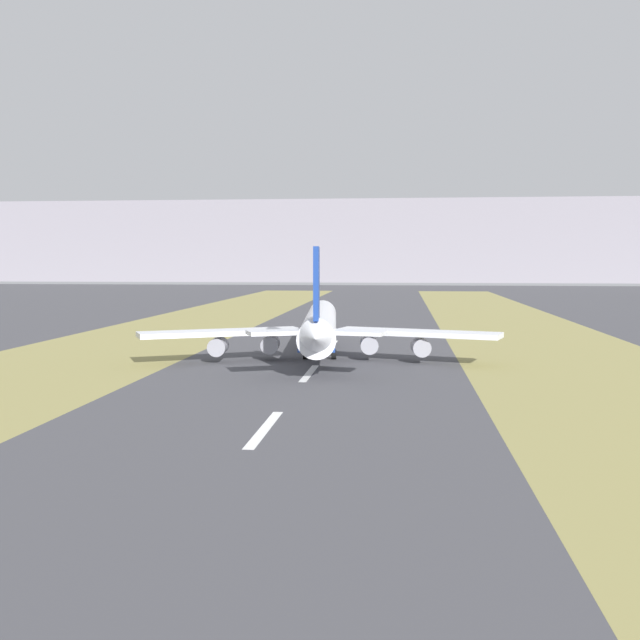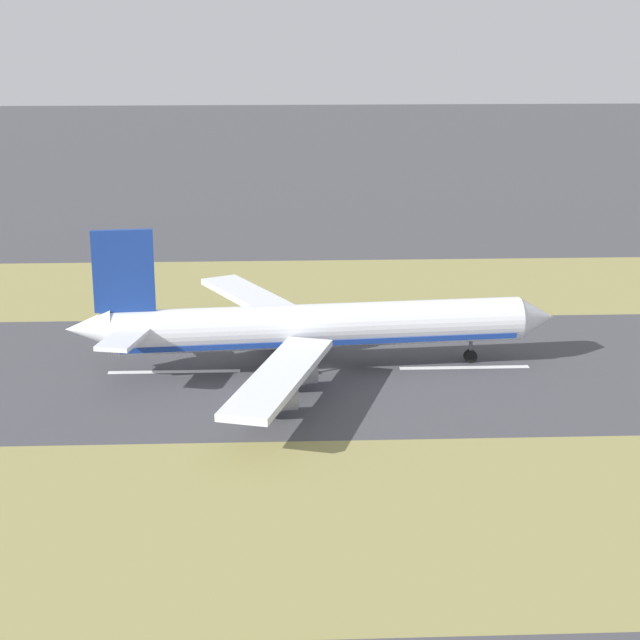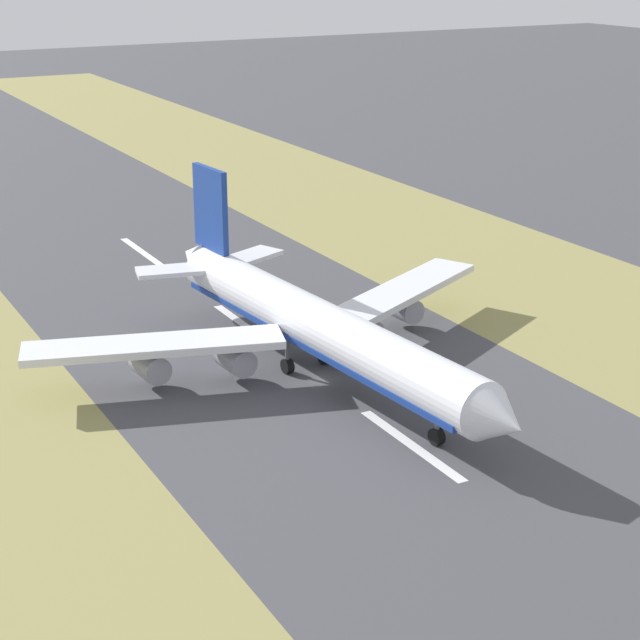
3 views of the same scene
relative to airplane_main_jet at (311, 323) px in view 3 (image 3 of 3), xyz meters
name	(u,v)px [view 3 (image 3 of 3)]	position (x,y,z in m)	size (l,w,h in m)	color
ground_plane	(320,380)	(0.26, 2.72, -6.02)	(800.00, 800.00, 0.00)	#424247
grass_median_west	(613,317)	(-44.74, 2.72, -6.02)	(40.00, 600.00, 0.01)	olive
centreline_dash_near	(142,251)	(0.26, -58.10, -6.01)	(1.20, 18.00, 0.01)	silver
centreline_dash_mid	(245,325)	(0.26, -18.10, -6.01)	(1.20, 18.00, 0.01)	silver
centreline_dash_far	(411,445)	(0.26, 21.90, -6.01)	(1.20, 18.00, 0.01)	silver
airplane_main_jet	(311,323)	(0.00, 0.00, 0.00)	(63.90, 67.22, 20.20)	silver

